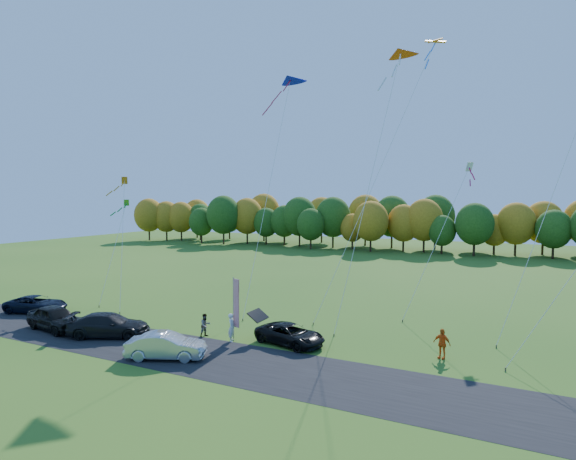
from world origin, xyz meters
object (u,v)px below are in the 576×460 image
at_px(silver_sedan, 166,346).
at_px(feather_flag, 236,302).
at_px(person_east, 442,344).
at_px(black_suv, 290,334).

relative_size(silver_sedan, feather_flag, 1.07).
bearing_deg(person_east, feather_flag, -150.53).
distance_m(black_suv, feather_flag, 4.13).
bearing_deg(feather_flag, silver_sedan, -114.19).
bearing_deg(black_suv, silver_sedan, 147.89).
xyz_separation_m(black_suv, feather_flag, (-3.48, -1.04, 1.97)).
xyz_separation_m(black_suv, person_east, (9.21, 1.56, 0.24)).
distance_m(person_east, feather_flag, 13.07).
relative_size(black_suv, feather_flag, 1.11).
bearing_deg(feather_flag, black_suv, 16.64).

